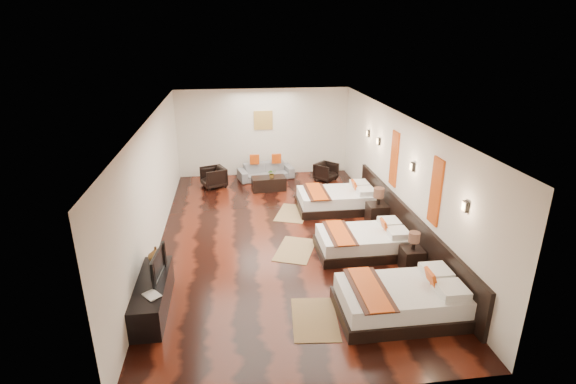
{
  "coord_description": "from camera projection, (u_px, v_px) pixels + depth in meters",
  "views": [
    {
      "loc": [
        -1.03,
        -9.19,
        4.6
      ],
      "look_at": [
        0.18,
        0.02,
        1.1
      ],
      "focal_mm": 27.41,
      "sensor_mm": 36.0,
      "label": 1
    }
  ],
  "objects": [
    {
      "name": "nightstand_b",
      "position": [
        377.0,
        212.0,
        10.8
      ],
      "size": [
        0.48,
        0.48,
        0.96
      ],
      "color": "black",
      "rests_on": "floor"
    },
    {
      "name": "bed_mid",
      "position": [
        364.0,
        242.0,
        9.48
      ],
      "size": [
        1.95,
        1.23,
        0.75
      ],
      "color": "black",
      "rests_on": "floor"
    },
    {
      "name": "figurine",
      "position": [
        156.0,
        254.0,
        8.03
      ],
      "size": [
        0.3,
        0.3,
        0.3
      ],
      "primitive_type": "imported",
      "rotation": [
        0.0,
        0.0,
        -0.02
      ],
      "color": "brown",
      "rests_on": "tv_console"
    },
    {
      "name": "orange_panel_a",
      "position": [
        436.0,
        192.0,
        8.25
      ],
      "size": [
        0.04,
        0.4,
        1.3
      ],
      "primitive_type": "cube",
      "color": "#D86014",
      "rests_on": "right_wall"
    },
    {
      "name": "gold_artwork",
      "position": [
        263.0,
        120.0,
        14.03
      ],
      "size": [
        0.6,
        0.04,
        0.6
      ],
      "primitive_type": "cube",
      "color": "#AD873F",
      "rests_on": "back_wall"
    },
    {
      "name": "tv_console",
      "position": [
        153.0,
        296.0,
        7.54
      ],
      "size": [
        0.5,
        1.8,
        0.55
      ],
      "primitive_type": "cube",
      "color": "black",
      "rests_on": "floor"
    },
    {
      "name": "bed_far",
      "position": [
        337.0,
        200.0,
        11.74
      ],
      "size": [
        2.06,
        1.3,
        0.79
      ],
      "color": "black",
      "rests_on": "floor"
    },
    {
      "name": "nightstand_a",
      "position": [
        412.0,
        257.0,
        8.79
      ],
      "size": [
        0.42,
        0.42,
        0.83
      ],
      "color": "black",
      "rests_on": "floor"
    },
    {
      "name": "ceiling",
      "position": [
        280.0,
        118.0,
        9.29
      ],
      "size": [
        5.5,
        9.5,
        0.01
      ],
      "primitive_type": "cube",
      "color": "white",
      "rests_on": "floor"
    },
    {
      "name": "bed_near",
      "position": [
        402.0,
        300.0,
        7.42
      ],
      "size": [
        2.13,
        1.34,
        0.81
      ],
      "color": "black",
      "rests_on": "floor"
    },
    {
      "name": "back_wall",
      "position": [
        263.0,
        132.0,
        14.19
      ],
      "size": [
        5.5,
        0.01,
        2.8
      ],
      "primitive_type": "cube",
      "color": "silver",
      "rests_on": "floor"
    },
    {
      "name": "jute_mat_near",
      "position": [
        315.0,
        319.0,
        7.37
      ],
      "size": [
        0.86,
        1.27,
        0.01
      ],
      "primitive_type": "cube",
      "rotation": [
        0.0,
        0.0,
        -0.1
      ],
      "color": "olive",
      "rests_on": "floor"
    },
    {
      "name": "headboard_panel",
      "position": [
        406.0,
        227.0,
        9.71
      ],
      "size": [
        0.08,
        6.6,
        0.9
      ],
      "primitive_type": "cube",
      "color": "black",
      "rests_on": "floor"
    },
    {
      "name": "tv",
      "position": [
        154.0,
        265.0,
        7.5
      ],
      "size": [
        0.19,
        0.85,
        0.49
      ],
      "primitive_type": "imported",
      "rotation": [
        0.0,
        0.0,
        1.47
      ],
      "color": "black",
      "rests_on": "tv_console"
    },
    {
      "name": "floor",
      "position": [
        281.0,
        237.0,
        10.28
      ],
      "size": [
        5.5,
        9.5,
        0.01
      ],
      "primitive_type": "cube",
      "color": "black",
      "rests_on": "ground"
    },
    {
      "name": "armchair_right",
      "position": [
        326.0,
        172.0,
        13.97
      ],
      "size": [
        0.86,
        0.86,
        0.56
      ],
      "primitive_type": "imported",
      "rotation": [
        0.0,
        0.0,
        0.75
      ],
      "color": "black",
      "rests_on": "floor"
    },
    {
      "name": "table_plant",
      "position": [
        272.0,
        173.0,
        12.98
      ],
      "size": [
        0.29,
        0.27,
        0.27
      ],
      "primitive_type": "imported",
      "rotation": [
        0.0,
        0.0,
        0.25
      ],
      "color": "#25531B",
      "rests_on": "coffee_table"
    },
    {
      "name": "right_wall",
      "position": [
        399.0,
        175.0,
        10.12
      ],
      "size": [
        0.01,
        9.5,
        2.8
      ],
      "primitive_type": "cube",
      "color": "silver",
      "rests_on": "floor"
    },
    {
      "name": "jute_mat_mid",
      "position": [
        295.0,
        250.0,
        9.65
      ],
      "size": [
        1.14,
        1.39,
        0.01
      ],
      "primitive_type": "cube",
      "rotation": [
        0.0,
        0.0,
        -0.38
      ],
      "color": "olive",
      "rests_on": "floor"
    },
    {
      "name": "sconce_mid",
      "position": [
        412.0,
        167.0,
        9.21
      ],
      "size": [
        0.07,
        0.12,
        0.18
      ],
      "color": "black",
      "rests_on": "right_wall"
    },
    {
      "name": "book",
      "position": [
        146.0,
        298.0,
        6.97
      ],
      "size": [
        0.35,
        0.36,
        0.03
      ],
      "primitive_type": "imported",
      "rotation": [
        0.0,
        0.0,
        0.67
      ],
      "color": "black",
      "rests_on": "tv_console"
    },
    {
      "name": "sconce_near",
      "position": [
        465.0,
        206.0,
        7.17
      ],
      "size": [
        0.07,
        0.12,
        0.18
      ],
      "color": "black",
      "rests_on": "right_wall"
    },
    {
      "name": "orange_panel_b",
      "position": [
        394.0,
        159.0,
        10.29
      ],
      "size": [
        0.04,
        0.4,
        1.3
      ],
      "primitive_type": "cube",
      "color": "#D86014",
      "rests_on": "right_wall"
    },
    {
      "name": "jute_mat_far",
      "position": [
        292.0,
        213.0,
        11.55
      ],
      "size": [
        1.11,
        1.38,
        0.01
      ],
      "primitive_type": "cube",
      "rotation": [
        0.0,
        0.0,
        -0.35
      ],
      "color": "olive",
      "rests_on": "floor"
    },
    {
      "name": "left_wall",
      "position": [
        153.0,
        186.0,
        9.45
      ],
      "size": [
        0.01,
        9.5,
        2.8
      ],
      "primitive_type": "cube",
      "color": "silver",
      "rests_on": "floor"
    },
    {
      "name": "sconce_far",
      "position": [
        379.0,
        141.0,
        11.26
      ],
      "size": [
        0.07,
        0.12,
        0.18
      ],
      "color": "black",
      "rests_on": "right_wall"
    },
    {
      "name": "sconce_lounge",
      "position": [
        368.0,
        133.0,
        12.09
      ],
      "size": [
        0.07,
        0.12,
        0.18
      ],
      "color": "black",
      "rests_on": "right_wall"
    },
    {
      "name": "coffee_table",
      "position": [
        269.0,
        183.0,
        13.16
      ],
      "size": [
        1.03,
        0.57,
        0.4
      ],
      "primitive_type": "cube",
      "rotation": [
        0.0,
        0.0,
        0.07
      ],
      "color": "black",
      "rests_on": "floor"
    },
    {
      "name": "sofa",
      "position": [
        266.0,
        171.0,
        14.11
      ],
      "size": [
        1.85,
        1.05,
        0.51
      ],
      "primitive_type": "imported",
      "rotation": [
        0.0,
        0.0,
        0.22
      ],
      "color": "slate",
      "rests_on": "floor"
    },
    {
      "name": "armchair_left",
      "position": [
        214.0,
        177.0,
        13.37
      ],
      "size": [
        0.88,
        0.87,
        0.62
      ],
      "primitive_type": "imported",
      "rotation": [
        0.0,
        0.0,
        -1.19
      ],
      "color": "black",
      "rests_on": "floor"
    }
  ]
}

